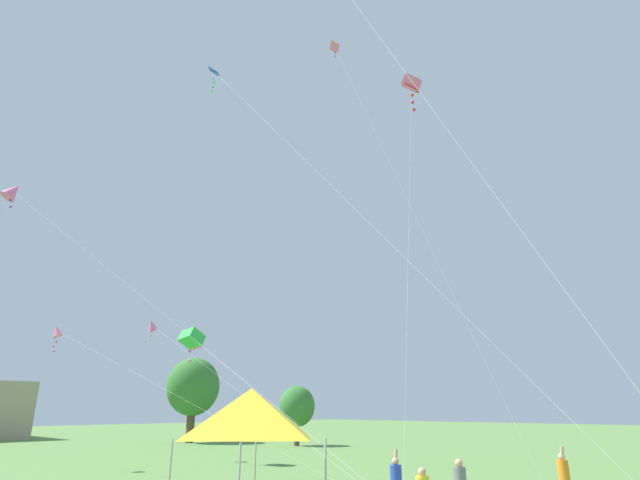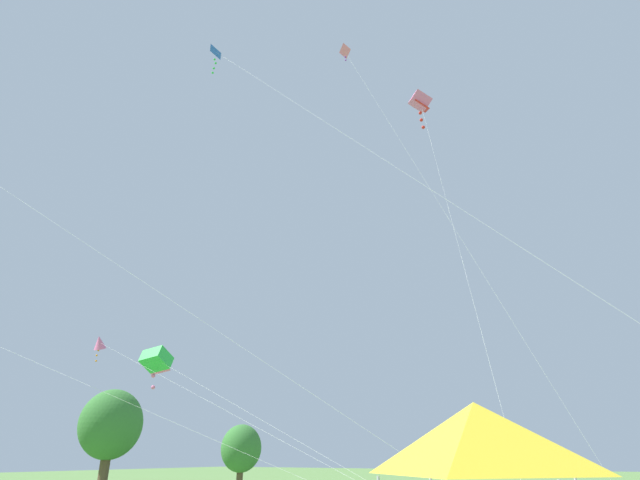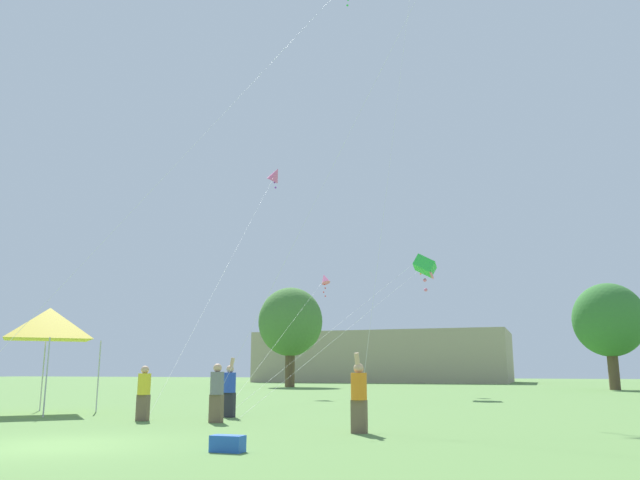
{
  "view_description": "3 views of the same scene",
  "coord_description": "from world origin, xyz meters",
  "px_view_note": "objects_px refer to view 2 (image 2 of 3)",
  "views": [
    {
      "loc": [
        -15.93,
        -2.65,
        3.35
      ],
      "look_at": [
        1.61,
        13.74,
        11.46
      ],
      "focal_mm": 28.0,
      "sensor_mm": 36.0,
      "label": 1
    },
    {
      "loc": [
        -16.92,
        5.48,
        2.95
      ],
      "look_at": [
        1.7,
        15.91,
        12.2
      ],
      "focal_mm": 28.0,
      "sensor_mm": 36.0,
      "label": 2
    },
    {
      "loc": [
        9.88,
        -10.95,
        1.56
      ],
      "look_at": [
        1.41,
        12.81,
        6.82
      ],
      "focal_mm": 35.0,
      "sensor_mm": 36.0,
      "label": 3
    }
  ],
  "objects_px": {
    "festival_tent": "(477,438)",
    "kite_pink_delta_7": "(348,56)",
    "kite_pink_box_4": "(420,102)",
    "kite_pink_diamond_0": "(100,343)",
    "kite_green_box_1": "(156,360)",
    "kite_blue_delta_6": "(220,55)"
  },
  "relations": [
    {
      "from": "festival_tent",
      "to": "kite_pink_delta_7",
      "type": "relative_size",
      "value": 0.14
    },
    {
      "from": "festival_tent",
      "to": "kite_pink_box_4",
      "type": "height_order",
      "value": "kite_pink_box_4"
    },
    {
      "from": "kite_green_box_1",
      "to": "kite_blue_delta_6",
      "type": "distance_m",
      "value": 18.01
    },
    {
      "from": "festival_tent",
      "to": "kite_pink_box_4",
      "type": "bearing_deg",
      "value": 16.53
    },
    {
      "from": "kite_pink_diamond_0",
      "to": "kite_pink_box_4",
      "type": "height_order",
      "value": "kite_pink_box_4"
    },
    {
      "from": "kite_green_box_1",
      "to": "kite_blue_delta_6",
      "type": "relative_size",
      "value": 0.77
    },
    {
      "from": "kite_green_box_1",
      "to": "kite_pink_delta_7",
      "type": "distance_m",
      "value": 22.32
    },
    {
      "from": "festival_tent",
      "to": "kite_pink_diamond_0",
      "type": "height_order",
      "value": "kite_pink_diamond_0"
    },
    {
      "from": "festival_tent",
      "to": "kite_blue_delta_6",
      "type": "relative_size",
      "value": 0.15
    },
    {
      "from": "festival_tent",
      "to": "kite_pink_box_4",
      "type": "distance_m",
      "value": 28.34
    },
    {
      "from": "kite_blue_delta_6",
      "to": "kite_pink_delta_7",
      "type": "relative_size",
      "value": 0.91
    },
    {
      "from": "festival_tent",
      "to": "kite_pink_box_4",
      "type": "relative_size",
      "value": 0.15
    },
    {
      "from": "kite_pink_diamond_0",
      "to": "kite_pink_delta_7",
      "type": "bearing_deg",
      "value": -75.71
    },
    {
      "from": "kite_pink_diamond_0",
      "to": "kite_green_box_1",
      "type": "xyz_separation_m",
      "value": [
        0.98,
        -3.76,
        -1.17
      ]
    },
    {
      "from": "festival_tent",
      "to": "kite_pink_diamond_0",
      "type": "relative_size",
      "value": 0.16
    },
    {
      "from": "kite_pink_diamond_0",
      "to": "kite_pink_delta_7",
      "type": "distance_m",
      "value": 23.61
    },
    {
      "from": "festival_tent",
      "to": "kite_green_box_1",
      "type": "height_order",
      "value": "kite_green_box_1"
    },
    {
      "from": "kite_blue_delta_6",
      "to": "festival_tent",
      "type": "bearing_deg",
      "value": -117.73
    },
    {
      "from": "festival_tent",
      "to": "kite_green_box_1",
      "type": "xyz_separation_m",
      "value": [
        10.66,
        19.57,
        4.61
      ]
    },
    {
      "from": "kite_pink_delta_7",
      "to": "kite_blue_delta_6",
      "type": "bearing_deg",
      "value": 137.64
    },
    {
      "from": "festival_tent",
      "to": "kite_pink_delta_7",
      "type": "distance_m",
      "value": 28.67
    },
    {
      "from": "kite_pink_diamond_0",
      "to": "kite_pink_delta_7",
      "type": "xyz_separation_m",
      "value": [
        3.76,
        -14.75,
        18.05
      ]
    }
  ]
}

